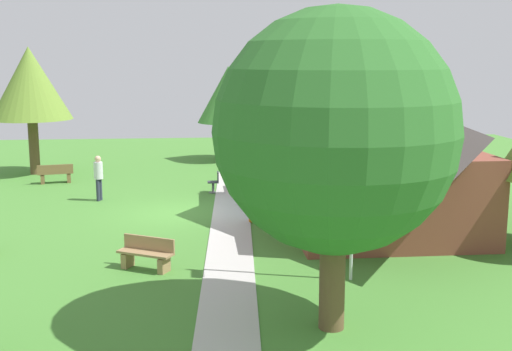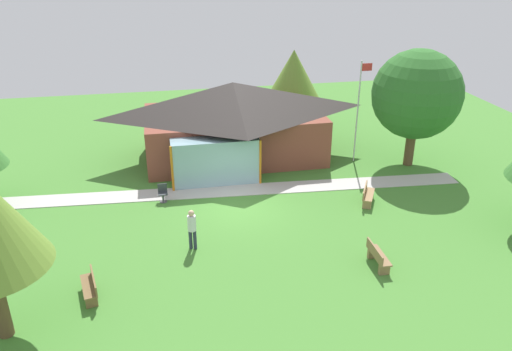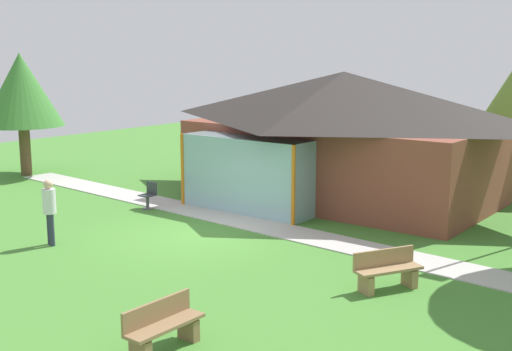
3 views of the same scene
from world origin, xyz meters
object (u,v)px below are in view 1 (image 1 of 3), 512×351
Objects in this scene: visitor_strolling_lawn at (98,174)px; tree_lawn_corner at (30,84)px; pavilion at (359,150)px; tree_east_hedge at (335,132)px; bench_mid_right at (146,254)px; bench_front_left at (56,174)px; flagpole at (354,155)px; tree_west_hedge at (228,95)px; patio_chair_west at (215,183)px.

visitor_strolling_lawn is 0.29× the size of tree_lawn_corner.
tree_east_hedge reaches higher than pavilion.
pavilion reaches higher than visitor_strolling_lawn.
tree_lawn_corner is at bearing -38.25° from bench_mid_right.
tree_lawn_corner is 0.93× the size of tree_east_hedge.
bench_mid_right is (12.14, 4.80, 0.00)m from bench_front_left.
bench_front_left is 0.24× the size of tree_east_hedge.
tree_lawn_corner is at bearing -127.90° from visitor_strolling_lawn.
flagpole is 16.92m from bench_front_left.
tree_lawn_corner is at bearing -151.26° from tree_east_hedge.
pavilion is at bearing 164.41° from flagpole.
pavilion is 9.90m from visitor_strolling_lawn.
tree_lawn_corner is at bearing -70.31° from tree_west_hedge.
visitor_strolling_lawn is at bearing -45.54° from bench_mid_right.
pavilion is 1.82× the size of tree_lawn_corner.
bench_front_left and bench_mid_right have the same top height.
visitor_strolling_lawn is 11.23m from tree_west_hedge.
tree_west_hedge is at bearing -71.19° from bench_mid_right.
bench_front_left is 0.26× the size of tree_lawn_corner.
visitor_strolling_lawn is 0.35× the size of tree_west_hedge.
tree_east_hedge is (4.08, 3.99, 3.59)m from bench_mid_right.
tree_west_hedge is 0.78× the size of tree_east_hedge.
tree_west_hedge reaches higher than pavilion.
bench_front_left is at bearing 30.57° from tree_lawn_corner.
visitor_strolling_lawn is at bearing -69.04° from bench_front_left.
bench_mid_right is (-1.32, -5.07, -2.73)m from flagpole.
patio_chair_west is at bearing -164.42° from flagpole.
pavilion is 8.95m from bench_mid_right.
bench_mid_right is 6.74m from tree_east_hedge.
bench_mid_right is 1.78× the size of patio_chair_west.
patio_chair_west is 0.13× the size of tree_east_hedge.
flagpole is 19.54m from tree_lawn_corner.
bench_mid_right is at bearing -135.60° from tree_east_hedge.
bench_front_left is at bearing -127.00° from visitor_strolling_lawn.
tree_lawn_corner reaches higher than bench_mid_right.
flagpole is (6.66, -1.86, 0.87)m from pavilion.
pavilion is at bearing 91.85° from visitor_strolling_lawn.
patio_chair_west is (2.66, 6.86, 0.01)m from bench_front_left.
tree_west_hedge is at bearing -177.64° from tree_east_hedge.
patio_chair_west reaches higher than bench_front_left.
bench_front_left is at bearing -39.86° from bench_mid_right.
flagpole reaches higher than bench_mid_right.
tree_lawn_corner is at bearing -144.58° from flagpole.
bench_front_left is 0.31× the size of tree_west_hedge.
tree_west_hedge is (-9.49, 5.48, 2.46)m from visitor_strolling_lawn.
patio_chair_west is 4.62m from visitor_strolling_lawn.
tree_east_hedge reaches higher than tree_lawn_corner.
visitor_strolling_lawn is (-8.43, -2.40, 0.62)m from bench_mid_right.
tree_west_hedge is (-19.24, -1.99, 0.35)m from flagpole.
pavilion is 2.17× the size of tree_west_hedge.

